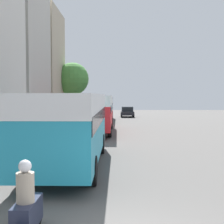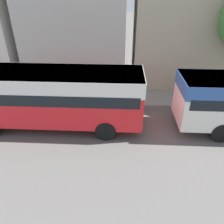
# 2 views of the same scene
# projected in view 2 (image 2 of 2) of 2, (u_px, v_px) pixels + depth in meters

# --- Properties ---
(bus_following) EXTENTS (2.67, 9.26, 3.01)m
(bus_following) POSITION_uv_depth(u_px,v_px,m) (51.00, 92.00, 11.00)
(bus_following) COLOR red
(bus_following) RESTS_ON ground_plane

